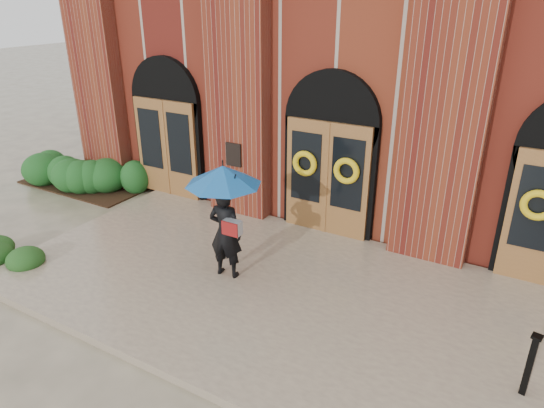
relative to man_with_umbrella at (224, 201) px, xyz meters
The scene contains 6 objects.
ground 1.88m from the man_with_umbrella, ahead, with size 90.00×90.00×0.00m, color tan.
landing 1.81m from the man_with_umbrella, ahead, with size 10.00×5.30×0.15m, color tan.
church_building 8.92m from the man_with_umbrella, 84.45° to the left, with size 16.20×12.53×7.00m.
man_with_umbrella is the anchor object (origin of this frame).
metal_post 5.27m from the man_with_umbrella, ahead, with size 0.15×0.15×0.95m.
hedge_wall_left 6.90m from the man_with_umbrella, 162.33° to the left, with size 3.39×1.35×0.87m, color #18491A.
Camera 1 is at (3.85, -6.36, 5.07)m, focal length 32.00 mm.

